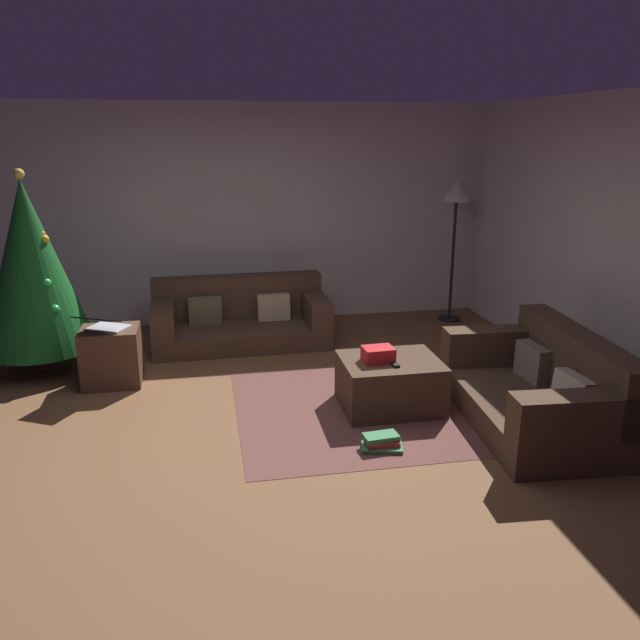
# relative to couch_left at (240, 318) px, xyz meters

# --- Properties ---
(ground_plane) EXTENTS (6.40, 6.40, 0.00)m
(ground_plane) POSITION_rel_couch_left_xyz_m (0.00, -2.25, -0.27)
(ground_plane) COLOR brown
(rear_partition) EXTENTS (6.40, 0.12, 2.60)m
(rear_partition) POSITION_rel_couch_left_xyz_m (0.00, 0.89, 1.03)
(rear_partition) COLOR beige
(rear_partition) RESTS_ON ground_plane
(corner_partition) EXTENTS (0.12, 6.40, 2.60)m
(corner_partition) POSITION_rel_couch_left_xyz_m (3.14, -2.25, 1.03)
(corner_partition) COLOR beige
(corner_partition) RESTS_ON ground_plane
(couch_left) EXTENTS (1.92, 0.93, 0.71)m
(couch_left) POSITION_rel_couch_left_xyz_m (0.00, 0.00, 0.00)
(couch_left) COLOR #473323
(couch_left) RESTS_ON ground_plane
(couch_right) EXTENTS (1.08, 1.79, 0.75)m
(couch_right) POSITION_rel_couch_left_xyz_m (2.25, -2.51, 0.02)
(couch_right) COLOR #473323
(couch_right) RESTS_ON ground_plane
(ottoman) EXTENTS (0.82, 0.68, 0.43)m
(ottoman) POSITION_rel_couch_left_xyz_m (1.14, -2.00, -0.05)
(ottoman) COLOR #473323
(ottoman) RESTS_ON ground_plane
(gift_box) EXTENTS (0.26, 0.21, 0.12)m
(gift_box) POSITION_rel_couch_left_xyz_m (1.02, -2.02, 0.22)
(gift_box) COLOR red
(gift_box) RESTS_ON ottoman
(tv_remote) EXTENTS (0.06, 0.16, 0.02)m
(tv_remote) POSITION_rel_couch_left_xyz_m (1.13, -2.11, 0.17)
(tv_remote) COLOR black
(tv_remote) RESTS_ON ottoman
(christmas_tree) EXTENTS (1.05, 1.05, 1.95)m
(christmas_tree) POSITION_rel_couch_left_xyz_m (-1.98, -0.51, 0.77)
(christmas_tree) COLOR brown
(christmas_tree) RESTS_ON ground_plane
(side_table) EXTENTS (0.52, 0.44, 0.54)m
(side_table) POSITION_rel_couch_left_xyz_m (-1.25, -1.02, -0.00)
(side_table) COLOR #4C3323
(side_table) RESTS_ON ground_plane
(laptop) EXTENTS (0.50, 0.52, 0.18)m
(laptop) POSITION_rel_couch_left_xyz_m (-1.28, -1.07, 0.33)
(laptop) COLOR silver
(laptop) RESTS_ON side_table
(book_stack) EXTENTS (0.33, 0.26, 0.11)m
(book_stack) POSITION_rel_couch_left_xyz_m (0.87, -2.70, -0.22)
(book_stack) COLOR #387A47
(book_stack) RESTS_ON ground_plane
(corner_lamp) EXTENTS (0.36, 0.36, 1.71)m
(corner_lamp) POSITION_rel_couch_left_xyz_m (2.63, 0.38, 1.19)
(corner_lamp) COLOR black
(corner_lamp) RESTS_ON ground_plane
(area_rug) EXTENTS (2.60, 2.00, 0.01)m
(area_rug) POSITION_rel_couch_left_xyz_m (1.14, -2.00, -0.27)
(area_rug) COLOR brown
(area_rug) RESTS_ON ground_plane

